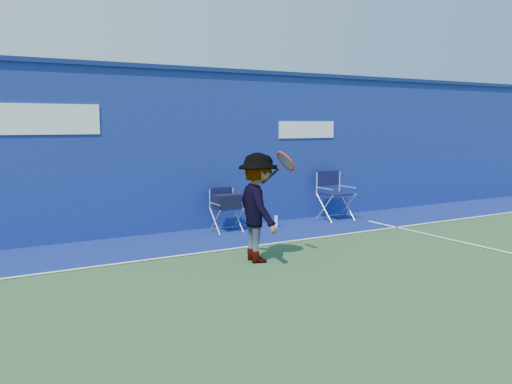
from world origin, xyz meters
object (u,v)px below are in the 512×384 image
directors_chair_left (226,213)px  directors_chair_right (335,205)px  water_bottle (276,222)px  tennis_player (258,207)px

directors_chair_left → directors_chair_right: size_ratio=0.81×
directors_chair_left → directors_chair_right: 2.57m
directors_chair_right → water_bottle: bearing=-176.7°
directors_chair_left → tennis_player: (-0.59, -2.19, 0.46)m
directors_chair_right → tennis_player: tennis_player is taller
directors_chair_right → tennis_player: size_ratio=0.63×
directors_chair_right → directors_chair_left: bearing=179.4°
directors_chair_right → tennis_player: 3.86m
water_bottle → directors_chair_right: bearing=3.3°
directors_chair_right → tennis_player: (-3.16, -2.16, 0.49)m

